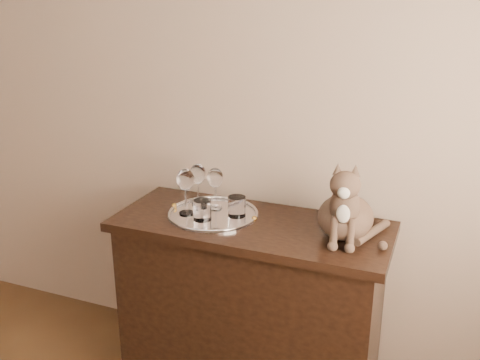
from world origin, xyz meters
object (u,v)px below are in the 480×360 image
object	(u,v)px
wine_glass_c	(186,191)
tumbler_b	(202,210)
tumbler_c	(237,206)
cat	(347,197)
tray	(213,215)
sideboard	(250,308)
wine_glass_b	(215,188)
wine_glass_a	(198,184)

from	to	relation	value
wine_glass_c	tumbler_b	distance (m)	0.12
tumbler_c	cat	xyz separation A→B (m)	(0.48, -0.02, 0.12)
tray	sideboard	bearing A→B (deg)	-1.34
sideboard	tumbler_c	bearing A→B (deg)	161.37
wine_glass_b	cat	size ratio (longest dim) A/B	0.56
sideboard	wine_glass_a	xyz separation A→B (m)	(-0.29, 0.09, 0.53)
tumbler_b	cat	distance (m)	0.62
wine_glass_b	tumbler_c	xyz separation A→B (m)	(0.12, -0.05, -0.05)
wine_glass_c	cat	distance (m)	0.70
tumbler_c	cat	world-z (taller)	cat
tray	wine_glass_a	xyz separation A→B (m)	(-0.11, 0.08, 0.10)
sideboard	wine_glass_a	distance (m)	0.61
wine_glass_b	cat	distance (m)	0.61
cat	wine_glass_c	bearing A→B (deg)	177.32
sideboard	tray	size ratio (longest dim) A/B	3.00
tray	wine_glass_b	distance (m)	0.12
wine_glass_a	tumbler_c	world-z (taller)	wine_glass_a
sideboard	cat	bearing A→B (deg)	1.11
sideboard	tumbler_b	bearing A→B (deg)	-161.25
sideboard	tray	bearing A→B (deg)	178.66
wine_glass_c	tumbler_c	world-z (taller)	wine_glass_c
wine_glass_c	tumbler_b	bearing A→B (deg)	-20.57
tumbler_b	cat	size ratio (longest dim) A/B	0.26
wine_glass_b	tumbler_b	world-z (taller)	wine_glass_b
wine_glass_b	wine_glass_c	size ratio (longest dim) A/B	0.92
wine_glass_a	wine_glass_c	xyz separation A→B (m)	(-0.00, -0.12, 0.01)
cat	tumbler_c	bearing A→B (deg)	171.94
tray	tumbler_c	distance (m)	0.12
wine_glass_a	cat	distance (m)	0.70
sideboard	wine_glass_b	bearing A→B (deg)	159.60
wine_glass_a	tumbler_b	xyz separation A→B (m)	(0.09, -0.15, -0.05)
tumbler_c	cat	distance (m)	0.49
wine_glass_a	wine_glass_b	size ratio (longest dim) A/B	1.03
tumbler_c	tumbler_b	bearing A→B (deg)	-142.59
sideboard	tumbler_b	size ratio (longest dim) A/B	13.40
sideboard	tumbler_c	world-z (taller)	tumbler_c
sideboard	tumbler_c	size ratio (longest dim) A/B	13.47
wine_glass_c	tumbler_c	xyz separation A→B (m)	(0.22, 0.06, -0.06)
wine_glass_a	tumbler_b	bearing A→B (deg)	-58.45
wine_glass_a	wine_glass_c	size ratio (longest dim) A/B	0.94
sideboard	cat	world-z (taller)	cat
wine_glass_b	cat	xyz separation A→B (m)	(0.60, -0.07, 0.07)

